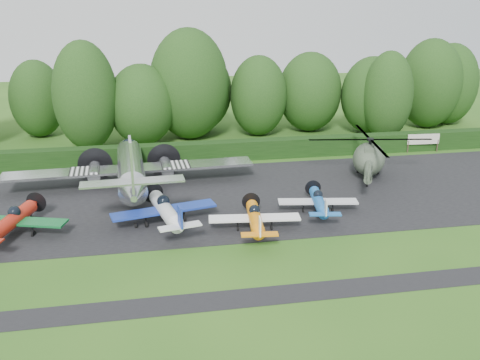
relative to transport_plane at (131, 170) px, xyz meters
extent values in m
plane|color=#224F16|center=(3.87, -13.23, -1.99)|extent=(160.00, 160.00, 0.00)
cube|color=black|center=(3.87, -3.23, -1.99)|extent=(70.00, 18.00, 0.01)
cube|color=black|center=(3.87, -19.23, -1.99)|extent=(70.00, 2.00, 0.00)
cube|color=black|center=(3.87, 7.77, -1.99)|extent=(90.00, 1.60, 2.00)
cylinder|color=silver|center=(0.00, 0.34, -0.07)|extent=(2.33, 12.15, 2.33)
cone|color=silver|center=(0.00, 7.14, -0.07)|extent=(2.33, 1.52, 2.33)
cone|color=silver|center=(0.00, -6.95, 0.44)|extent=(2.33, 3.04, 2.33)
sphere|color=black|center=(0.00, 6.17, 0.44)|extent=(1.52, 1.52, 1.52)
cube|color=silver|center=(0.00, 1.35, -0.37)|extent=(22.27, 2.43, 0.22)
cube|color=white|center=(-4.05, 1.35, -0.25)|extent=(2.63, 2.53, 0.05)
cube|color=white|center=(4.05, 1.35, -0.25)|extent=(2.63, 2.53, 0.05)
cylinder|color=silver|center=(-3.24, 1.96, -0.62)|extent=(1.11, 3.24, 1.11)
cylinder|color=silver|center=(3.24, 1.96, -0.62)|extent=(1.11, 3.24, 1.11)
cylinder|color=black|center=(-3.24, 4.24, -0.62)|extent=(3.24, 0.03, 3.24)
cylinder|color=black|center=(3.24, 4.24, -0.62)|extent=(3.24, 0.03, 3.24)
cube|color=silver|center=(0.00, -7.76, 1.55)|extent=(7.59, 1.42, 0.14)
cube|color=silver|center=(0.00, -8.06, 2.97)|extent=(0.18, 2.23, 3.85)
cylinder|color=black|center=(-3.24, 1.55, -1.74)|extent=(0.25, 0.91, 0.91)
cylinder|color=black|center=(3.24, 1.55, -1.74)|extent=(0.25, 0.91, 0.91)
cylinder|color=black|center=(0.00, -8.16, -1.81)|extent=(0.18, 0.45, 0.45)
cylinder|color=#AB1F0F|center=(-8.42, -8.24, -0.79)|extent=(1.05, 6.01, 1.05)
sphere|color=black|center=(-8.42, -7.58, -0.30)|extent=(0.92, 0.92, 0.92)
cube|color=#0E5D28|center=(-8.42, -7.69, -0.95)|extent=(7.65, 1.42, 0.15)
cylinder|color=black|center=(-8.42, -4.36, -0.79)|extent=(1.64, 0.02, 1.64)
cylinder|color=black|center=(-7.00, -7.91, -1.79)|extent=(0.15, 0.48, 0.48)
cylinder|color=black|center=(-8.42, -5.39, -1.81)|extent=(0.13, 0.44, 0.44)
cylinder|color=silver|center=(2.65, -8.20, -0.73)|extent=(1.10, 6.29, 1.10)
sphere|color=black|center=(2.65, -7.51, -0.22)|extent=(0.96, 0.96, 0.96)
cube|color=#193398|center=(2.65, -7.62, -0.90)|extent=(8.00, 1.49, 0.16)
cube|color=silver|center=(2.65, -11.97, -0.45)|extent=(2.97, 0.80, 0.11)
cube|color=#193398|center=(2.65, -12.08, 0.30)|extent=(0.11, 0.91, 1.49)
cylinder|color=black|center=(2.65, -4.14, -0.73)|extent=(1.72, 0.02, 1.72)
cylinder|color=black|center=(1.16, -7.85, -1.78)|extent=(0.16, 0.50, 0.50)
cylinder|color=black|center=(4.14, -7.85, -1.78)|extent=(0.16, 0.50, 0.50)
cylinder|color=black|center=(2.65, -5.22, -1.81)|extent=(0.14, 0.46, 0.46)
cylinder|color=orange|center=(9.03, -10.45, -0.92)|extent=(0.93, 5.33, 0.93)
sphere|color=black|center=(9.03, -9.87, -0.49)|extent=(0.81, 0.81, 0.81)
cube|color=white|center=(9.03, -9.96, -1.07)|extent=(6.78, 1.26, 0.14)
cube|color=orange|center=(9.03, -13.65, -0.68)|extent=(2.52, 0.68, 0.10)
cube|color=white|center=(9.03, -13.74, -0.05)|extent=(0.10, 0.78, 1.26)
cylinder|color=black|center=(9.03, -7.01, -0.92)|extent=(1.45, 0.02, 1.45)
cylinder|color=black|center=(7.77, -10.16, -1.82)|extent=(0.14, 0.43, 0.43)
cylinder|color=black|center=(10.29, -10.16, -1.82)|extent=(0.14, 0.43, 0.43)
cylinder|color=black|center=(9.03, -7.93, -1.83)|extent=(0.12, 0.39, 0.39)
cylinder|color=#1C5FAC|center=(14.73, -7.94, -0.99)|extent=(0.87, 5.00, 0.87)
sphere|color=black|center=(14.73, -7.39, -0.58)|extent=(0.76, 0.76, 0.76)
cube|color=silver|center=(14.73, -7.48, -1.13)|extent=(6.36, 1.18, 0.13)
cube|color=#1C5FAC|center=(14.73, -10.94, -0.76)|extent=(2.36, 0.64, 0.09)
cube|color=silver|center=(14.73, -11.03, -0.17)|extent=(0.09, 0.73, 1.18)
cylinder|color=black|center=(14.73, -4.71, -0.99)|extent=(1.36, 0.02, 1.36)
cylinder|color=black|center=(13.55, -7.66, -1.83)|extent=(0.13, 0.40, 0.40)
cylinder|color=black|center=(15.91, -7.66, -1.83)|extent=(0.13, 0.40, 0.40)
cylinder|color=black|center=(14.73, -5.57, -1.84)|extent=(0.11, 0.36, 0.36)
ellipsoid|color=#3C4837|center=(22.30, 0.10, -0.24)|extent=(3.03, 5.55, 2.90)
cylinder|color=#3C4837|center=(22.30, -4.27, 0.05)|extent=(0.68, 5.82, 0.68)
cube|color=#3C4837|center=(22.30, -7.28, 0.92)|extent=(0.12, 0.87, 1.55)
cylinder|color=black|center=(22.30, 0.10, 1.21)|extent=(0.29, 0.29, 0.78)
cylinder|color=black|center=(22.30, 0.10, 1.65)|extent=(0.68, 0.68, 0.24)
cylinder|color=black|center=(22.30, 0.10, 1.65)|extent=(11.64, 11.64, 0.06)
cube|color=#3C4837|center=(22.30, -0.68, 0.87)|extent=(0.87, 1.94, 0.68)
ellipsoid|color=black|center=(22.30, 1.65, -0.15)|extent=(1.84, 1.84, 1.66)
cylinder|color=black|center=(21.33, 0.87, -1.70)|extent=(0.17, 0.54, 0.54)
cylinder|color=black|center=(23.27, 0.87, -1.70)|extent=(0.17, 0.54, 0.54)
cylinder|color=black|center=(22.30, -3.01, -1.75)|extent=(0.16, 0.47, 0.47)
cylinder|color=#3F3326|center=(29.82, 6.76, -1.31)|extent=(0.14, 0.14, 1.36)
cylinder|color=#3F3326|center=(33.23, 6.76, -1.31)|extent=(0.14, 0.14, 1.36)
cube|color=beige|center=(31.52, 6.76, -0.51)|extent=(3.64, 0.09, 1.14)
cylinder|color=black|center=(-11.16, 21.34, -0.47)|extent=(0.70, 0.70, 3.04)
ellipsoid|color=#173912|center=(-11.16, 21.34, 2.66)|extent=(6.41, 6.41, 9.30)
cylinder|color=black|center=(37.66, 17.50, -0.13)|extent=(0.70, 0.70, 3.72)
ellipsoid|color=#173912|center=(37.66, 17.50, 3.70)|extent=(7.89, 7.89, 11.37)
cylinder|color=black|center=(1.21, 15.54, -0.47)|extent=(0.70, 0.70, 3.03)
ellipsoid|color=#173912|center=(1.21, 15.54, 2.64)|extent=(7.61, 7.61, 9.26)
cylinder|color=black|center=(29.15, 15.93, -0.44)|extent=(0.70, 0.70, 3.11)
ellipsoid|color=#173912|center=(29.15, 15.93, 2.76)|extent=(7.56, 7.56, 9.49)
cylinder|color=black|center=(21.96, 18.44, -0.37)|extent=(0.70, 0.70, 3.24)
ellipsoid|color=#173912|center=(21.96, 18.44, 2.96)|extent=(7.90, 7.90, 9.89)
cylinder|color=black|center=(41.21, 18.85, -0.25)|extent=(0.70, 0.70, 3.48)
ellipsoid|color=#173912|center=(41.21, 18.85, 3.32)|extent=(7.24, 7.24, 10.63)
cylinder|color=black|center=(-4.81, 14.50, -0.02)|extent=(0.70, 0.70, 3.94)
ellipsoid|color=#173912|center=(-4.81, 14.50, 4.03)|extent=(7.05, 7.05, 12.04)
cylinder|color=black|center=(6.82, 17.36, 0.14)|extent=(0.70, 0.70, 4.26)
ellipsoid|color=#173912|center=(6.82, 17.36, 4.52)|extent=(9.28, 9.28, 13.02)
cylinder|color=black|center=(15.20, 17.40, -0.40)|extent=(0.70, 0.70, 3.19)
ellipsoid|color=#173912|center=(15.20, 17.40, 2.88)|extent=(6.90, 6.90, 9.74)
cylinder|color=black|center=(7.56, 19.94, -0.24)|extent=(0.70, 0.70, 3.50)
ellipsoid|color=#173912|center=(7.56, 19.94, 3.36)|extent=(9.41, 9.41, 10.70)
cylinder|color=black|center=(29.78, 12.90, -0.28)|extent=(0.70, 0.70, 3.42)
ellipsoid|color=#173912|center=(29.78, 12.90, 3.24)|extent=(5.87, 5.87, 10.46)
camera|label=1|loc=(1.59, -45.65, 14.77)|focal=40.00mm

